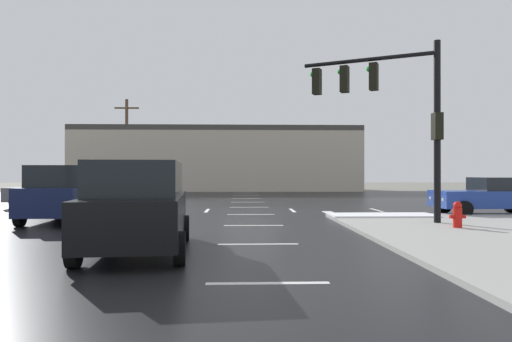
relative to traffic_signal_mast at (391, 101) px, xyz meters
name	(u,v)px	position (x,y,z in m)	size (l,w,h in m)	color
ground_plane	(250,211)	(-4.76, 5.72, -4.30)	(120.00, 120.00, 0.00)	slate
road_asphalt	(250,211)	(-4.76, 5.72, -4.29)	(44.00, 44.00, 0.02)	black
snow_strip_curbside	(382,215)	(0.24, 1.72, -4.13)	(4.00, 1.60, 0.06)	white
lane_markings	(278,213)	(-3.55, 4.34, -4.27)	(36.15, 36.15, 0.01)	silver
traffic_signal_mast	(391,101)	(0.00, 0.00, 0.00)	(4.29, 2.34, 6.06)	black
fire_hydrant	(458,214)	(1.36, -2.05, -3.76)	(0.48, 0.26, 0.79)	red
strip_building_background	(218,160)	(-7.41, 30.03, -1.21)	(27.25, 8.00, 6.18)	#BCB29E
suv_black	(139,204)	(-7.48, -5.28, -3.21)	(2.52, 4.97, 2.03)	black
sedan_grey	(59,191)	(-14.49, 8.03, -3.44)	(4.68, 2.43, 1.58)	slate
suv_navy	(68,192)	(-11.52, 1.28, -3.21)	(2.29, 4.89, 2.03)	#141E47
sedan_silver	(113,188)	(-13.14, 13.19, -3.44)	(2.39, 4.67, 1.58)	#B7BABF
sedan_blue	(493,195)	(5.37, 3.09, -3.44)	(4.56, 2.08, 1.58)	navy
utility_pole_distant	(127,143)	(-15.63, 26.54, 0.17)	(2.20, 0.28, 8.51)	brown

